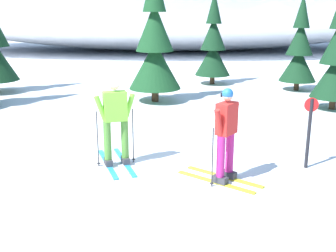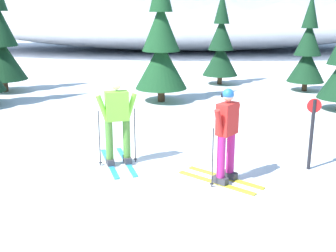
# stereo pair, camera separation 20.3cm
# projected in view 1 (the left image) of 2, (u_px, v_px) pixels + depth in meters

# --- Properties ---
(ground_plane) EXTENTS (120.00, 120.00, 0.00)m
(ground_plane) POSITION_uv_depth(u_px,v_px,m) (164.00, 178.00, 7.90)
(ground_plane) COLOR white
(skier_lime_jacket) EXTENTS (0.95, 1.80, 1.79)m
(skier_lime_jacket) POSITION_uv_depth(u_px,v_px,m) (115.00, 120.00, 8.32)
(skier_lime_jacket) COLOR #2893CC
(skier_lime_jacket) RESTS_ON ground
(skier_red_jacket) EXTENTS (1.52, 1.36, 1.75)m
(skier_red_jacket) POSITION_uv_depth(u_px,v_px,m) (226.00, 134.00, 7.51)
(skier_red_jacket) COLOR gold
(skier_red_jacket) RESTS_ON ground
(pine_tree_center_left) EXTENTS (1.77, 1.77, 4.58)m
(pine_tree_center_left) POSITION_uv_depth(u_px,v_px,m) (155.00, 45.00, 13.98)
(pine_tree_center_left) COLOR #47301E
(pine_tree_center_left) RESTS_ON ground
(pine_tree_center) EXTENTS (1.48, 1.48, 3.84)m
(pine_tree_center) POSITION_uv_depth(u_px,v_px,m) (213.00, 46.00, 17.45)
(pine_tree_center) COLOR #47301E
(pine_tree_center) RESTS_ON ground
(pine_tree_center_right) EXTENTS (1.42, 1.42, 3.67)m
(pine_tree_center_right) POSITION_uv_depth(u_px,v_px,m) (299.00, 51.00, 16.09)
(pine_tree_center_right) COLOR #47301E
(pine_tree_center_right) RESTS_ON ground
(trail_marker_post) EXTENTS (0.28, 0.07, 1.44)m
(trail_marker_post) POSITION_uv_depth(u_px,v_px,m) (309.00, 129.00, 8.22)
(trail_marker_post) COLOR black
(trail_marker_post) RESTS_ON ground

